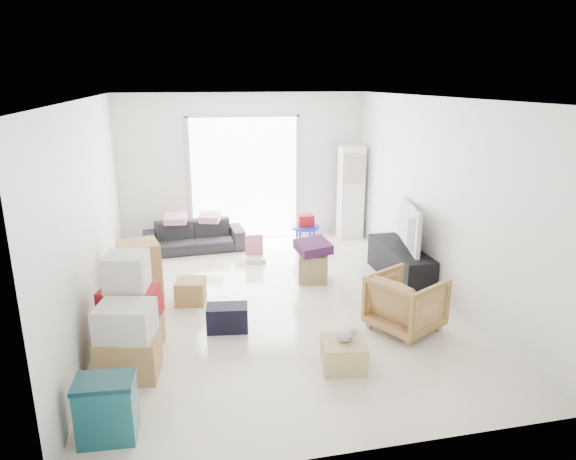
% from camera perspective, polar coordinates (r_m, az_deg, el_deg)
% --- Properties ---
extents(room_shell, '(4.98, 6.48, 3.18)m').
position_cam_1_polar(room_shell, '(6.61, -1.42, 2.66)').
color(room_shell, silver).
rests_on(room_shell, ground).
extents(sliding_door, '(2.10, 0.04, 2.33)m').
position_cam_1_polar(sliding_door, '(9.51, -4.85, 6.20)').
color(sliding_door, white).
rests_on(sliding_door, room_shell).
extents(ac_tower, '(0.45, 0.30, 1.75)m').
position_cam_1_polar(ac_tower, '(9.71, 6.98, 4.14)').
color(ac_tower, white).
rests_on(ac_tower, room_shell).
extents(tv_console, '(0.46, 1.52, 0.51)m').
position_cam_1_polar(tv_console, '(7.94, 12.34, -3.61)').
color(tv_console, black).
rests_on(tv_console, room_shell).
extents(television, '(0.90, 1.26, 0.15)m').
position_cam_1_polar(television, '(7.84, 12.48, -1.36)').
color(television, black).
rests_on(television, tv_console).
extents(sofa, '(1.77, 0.61, 0.68)m').
position_cam_1_polar(sofa, '(9.18, -10.41, -0.19)').
color(sofa, '#28292E').
rests_on(sofa, room_shell).
extents(pillow_left, '(0.39, 0.32, 0.11)m').
position_cam_1_polar(pillow_left, '(9.08, -12.44, 2.10)').
color(pillow_left, '#C5909F').
rests_on(pillow_left, sofa).
extents(pillow_right, '(0.44, 0.40, 0.12)m').
position_cam_1_polar(pillow_right, '(9.05, -8.72, 2.30)').
color(pillow_right, '#C5909F').
rests_on(pillow_right, sofa).
extents(armchair, '(0.96, 0.98, 0.76)m').
position_cam_1_polar(armchair, '(6.35, 12.99, -7.58)').
color(armchair, tan).
rests_on(armchair, room_shell).
extents(storage_bins, '(0.51, 0.37, 0.56)m').
position_cam_1_polar(storage_bins, '(4.77, -19.49, -18.23)').
color(storage_bins, '#175760').
rests_on(storage_bins, room_shell).
extents(box_stack_a, '(0.64, 0.56, 0.78)m').
position_cam_1_polar(box_stack_a, '(5.53, -17.40, -11.83)').
color(box_stack_a, '#AD7E4E').
rests_on(box_stack_a, room_shell).
extents(box_stack_b, '(0.70, 0.69, 1.15)m').
position_cam_1_polar(box_stack_b, '(5.91, -17.13, -8.54)').
color(box_stack_b, '#AD7E4E').
rests_on(box_stack_b, room_shell).
extents(box_stack_c, '(0.60, 0.60, 0.88)m').
position_cam_1_polar(box_stack_c, '(7.10, -16.10, -4.81)').
color(box_stack_c, '#AD7E4E').
rests_on(box_stack_c, room_shell).
extents(loose_box, '(0.45, 0.45, 0.32)m').
position_cam_1_polar(loose_box, '(7.12, -10.76, -6.69)').
color(loose_box, '#AD7E4E').
rests_on(loose_box, room_shell).
extents(duffel_bag, '(0.53, 0.36, 0.31)m').
position_cam_1_polar(duffel_bag, '(6.31, -6.75, -9.67)').
color(duffel_bag, black).
rests_on(duffel_bag, room_shell).
extents(ottoman, '(0.51, 0.51, 0.42)m').
position_cam_1_polar(ottoman, '(7.72, 2.77, -4.13)').
color(ottoman, '#9B855A').
rests_on(ottoman, room_shell).
extents(blanket, '(0.53, 0.53, 0.14)m').
position_cam_1_polar(blanket, '(7.63, 2.80, -2.15)').
color(blanket, '#441D4A').
rests_on(blanket, ottoman).
extents(kids_table, '(0.50, 0.50, 0.63)m').
position_cam_1_polar(kids_table, '(9.05, 1.93, 0.57)').
color(kids_table, '#1421C6').
rests_on(kids_table, room_shell).
extents(toy_walker, '(0.33, 0.30, 0.43)m').
position_cam_1_polar(toy_walker, '(8.59, -3.70, -2.66)').
color(toy_walker, silver).
rests_on(toy_walker, room_shell).
extents(wood_crate, '(0.52, 0.52, 0.30)m').
position_cam_1_polar(wood_crate, '(5.56, 6.23, -13.55)').
color(wood_crate, tan).
rests_on(wood_crate, room_shell).
extents(plush_bunny, '(0.25, 0.14, 0.13)m').
position_cam_1_polar(plush_bunny, '(5.48, 6.56, -11.59)').
color(plush_bunny, '#B2ADA8').
rests_on(plush_bunny, wood_crate).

